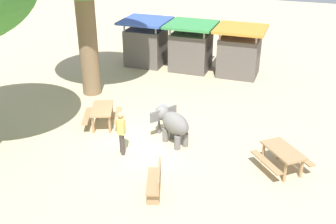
{
  "coord_description": "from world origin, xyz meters",
  "views": [
    {
      "loc": [
        5.17,
        -11.97,
        7.61
      ],
      "look_at": [
        0.59,
        1.13,
        0.8
      ],
      "focal_mm": 43.05,
      "sensor_mm": 36.0,
      "label": 1
    }
  ],
  "objects_px": {
    "market_stall_green": "(191,49)",
    "market_stall_orange": "(239,54)",
    "elephant": "(172,123)",
    "picnic_table_near": "(102,112)",
    "market_stall_blue": "(146,44)",
    "feed_bucket": "(164,109)",
    "picnic_table_far": "(283,154)",
    "person_handler": "(121,130)",
    "wooden_bench": "(156,181)"
  },
  "relations": [
    {
      "from": "person_handler",
      "to": "market_stall_green",
      "type": "relative_size",
      "value": 0.64
    },
    {
      "from": "person_handler",
      "to": "picnic_table_near",
      "type": "xyz_separation_m",
      "value": [
        -1.63,
        1.66,
        -0.36
      ]
    },
    {
      "from": "picnic_table_near",
      "to": "market_stall_green",
      "type": "xyz_separation_m",
      "value": [
        1.44,
        7.48,
        0.55
      ]
    },
    {
      "from": "picnic_table_near",
      "to": "market_stall_blue",
      "type": "relative_size",
      "value": 0.77
    },
    {
      "from": "person_handler",
      "to": "market_stall_blue",
      "type": "distance_m",
      "value": 9.56
    },
    {
      "from": "elephant",
      "to": "picnic_table_near",
      "type": "distance_m",
      "value": 3.04
    },
    {
      "from": "elephant",
      "to": "feed_bucket",
      "type": "xyz_separation_m",
      "value": [
        -1.15,
        2.23,
        -0.63
      ]
    },
    {
      "from": "market_stall_green",
      "to": "picnic_table_far",
      "type": "bearing_deg",
      "value": -56.18
    },
    {
      "from": "wooden_bench",
      "to": "market_stall_blue",
      "type": "bearing_deg",
      "value": 5.06
    },
    {
      "from": "market_stall_blue",
      "to": "feed_bucket",
      "type": "xyz_separation_m",
      "value": [
        3.03,
        -5.54,
        -0.98
      ]
    },
    {
      "from": "person_handler",
      "to": "picnic_table_near",
      "type": "height_order",
      "value": "person_handler"
    },
    {
      "from": "market_stall_orange",
      "to": "feed_bucket",
      "type": "xyz_separation_m",
      "value": [
        -2.17,
        -5.54,
        -0.98
      ]
    },
    {
      "from": "feed_bucket",
      "to": "market_stall_orange",
      "type": "bearing_deg",
      "value": 68.65
    },
    {
      "from": "market_stall_orange",
      "to": "person_handler",
      "type": "bearing_deg",
      "value": -104.8
    },
    {
      "from": "wooden_bench",
      "to": "picnic_table_near",
      "type": "relative_size",
      "value": 0.75
    },
    {
      "from": "picnic_table_near",
      "to": "market_stall_green",
      "type": "height_order",
      "value": "market_stall_green"
    },
    {
      "from": "market_stall_blue",
      "to": "market_stall_green",
      "type": "relative_size",
      "value": 1.0
    },
    {
      "from": "picnic_table_far",
      "to": "market_stall_green",
      "type": "distance_m",
      "value": 10.04
    },
    {
      "from": "market_stall_green",
      "to": "feed_bucket",
      "type": "relative_size",
      "value": 7.0
    },
    {
      "from": "market_stall_green",
      "to": "market_stall_orange",
      "type": "xyz_separation_m",
      "value": [
        2.6,
        0.0,
        0.0
      ]
    },
    {
      "from": "wooden_bench",
      "to": "picnic_table_near",
      "type": "xyz_separation_m",
      "value": [
        -3.56,
        3.41,
        0.12
      ]
    },
    {
      "from": "picnic_table_near",
      "to": "wooden_bench",
      "type": "bearing_deg",
      "value": 23.95
    },
    {
      "from": "elephant",
      "to": "market_stall_orange",
      "type": "height_order",
      "value": "market_stall_orange"
    },
    {
      "from": "picnic_table_far",
      "to": "market_stall_blue",
      "type": "relative_size",
      "value": 0.83
    },
    {
      "from": "picnic_table_near",
      "to": "market_stall_orange",
      "type": "bearing_deg",
      "value": 129.38
    },
    {
      "from": "market_stall_blue",
      "to": "feed_bucket",
      "type": "relative_size",
      "value": 7.0
    },
    {
      "from": "elephant",
      "to": "picnic_table_near",
      "type": "relative_size",
      "value": 0.87
    },
    {
      "from": "picnic_table_far",
      "to": "person_handler",
      "type": "bearing_deg",
      "value": 57.38
    },
    {
      "from": "market_stall_green",
      "to": "feed_bucket",
      "type": "distance_m",
      "value": 5.64
    },
    {
      "from": "elephant",
      "to": "picnic_table_far",
      "type": "bearing_deg",
      "value": -154.27
    },
    {
      "from": "elephant",
      "to": "market_stall_green",
      "type": "xyz_separation_m",
      "value": [
        -1.58,
        7.77,
        0.35
      ]
    },
    {
      "from": "elephant",
      "to": "picnic_table_near",
      "type": "height_order",
      "value": "elephant"
    },
    {
      "from": "market_stall_green",
      "to": "market_stall_orange",
      "type": "bearing_deg",
      "value": 0.0
    },
    {
      "from": "market_stall_blue",
      "to": "market_stall_orange",
      "type": "distance_m",
      "value": 5.2
    },
    {
      "from": "elephant",
      "to": "market_stall_green",
      "type": "bearing_deg",
      "value": -44.85
    },
    {
      "from": "elephant",
      "to": "market_stall_green",
      "type": "relative_size",
      "value": 0.67
    },
    {
      "from": "elephant",
      "to": "picnic_table_far",
      "type": "xyz_separation_m",
      "value": [
        4.0,
        -0.56,
        -0.2
      ]
    },
    {
      "from": "picnic_table_near",
      "to": "market_stall_orange",
      "type": "xyz_separation_m",
      "value": [
        4.04,
        7.48,
        0.55
      ]
    },
    {
      "from": "market_stall_blue",
      "to": "market_stall_green",
      "type": "distance_m",
      "value": 2.6
    },
    {
      "from": "person_handler",
      "to": "picnic_table_far",
      "type": "relative_size",
      "value": 0.77
    },
    {
      "from": "wooden_bench",
      "to": "picnic_table_far",
      "type": "xyz_separation_m",
      "value": [
        3.47,
        2.56,
        0.12
      ]
    },
    {
      "from": "wooden_bench",
      "to": "picnic_table_near",
      "type": "height_order",
      "value": "wooden_bench"
    },
    {
      "from": "market_stall_green",
      "to": "market_stall_orange",
      "type": "distance_m",
      "value": 2.6
    },
    {
      "from": "picnic_table_near",
      "to": "person_handler",
      "type": "bearing_deg",
      "value": 22.21
    },
    {
      "from": "wooden_bench",
      "to": "elephant",
      "type": "bearing_deg",
      "value": -8.64
    },
    {
      "from": "wooden_bench",
      "to": "feed_bucket",
      "type": "height_order",
      "value": "wooden_bench"
    },
    {
      "from": "wooden_bench",
      "to": "market_stall_orange",
      "type": "xyz_separation_m",
      "value": [
        0.49,
        10.89,
        0.67
      ]
    },
    {
      "from": "elephant",
      "to": "feed_bucket",
      "type": "relative_size",
      "value": 4.71
    },
    {
      "from": "elephant",
      "to": "feed_bucket",
      "type": "distance_m",
      "value": 2.59
    },
    {
      "from": "picnic_table_far",
      "to": "market_stall_orange",
      "type": "height_order",
      "value": "market_stall_orange"
    }
  ]
}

